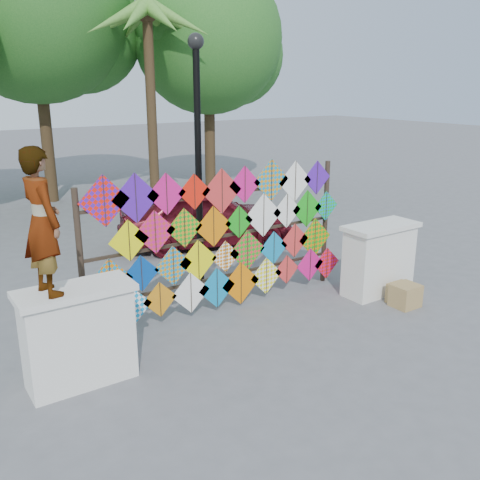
# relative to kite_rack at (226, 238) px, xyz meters

# --- Properties ---
(ground) EXTENTS (80.00, 80.00, 0.00)m
(ground) POSITION_rel_kite_rack_xyz_m (-0.07, -0.72, -1.24)
(ground) COLOR slate
(ground) RESTS_ON ground
(parapet_left) EXTENTS (1.40, 0.65, 1.28)m
(parapet_left) POSITION_rel_kite_rack_xyz_m (-2.77, -0.92, -0.59)
(parapet_left) COLOR white
(parapet_left) RESTS_ON ground
(parapet_right) EXTENTS (1.40, 0.65, 1.28)m
(parapet_right) POSITION_rel_kite_rack_xyz_m (2.63, -0.92, -0.59)
(parapet_right) COLOR white
(parapet_right) RESTS_ON ground
(kite_rack) EXTENTS (4.87, 0.24, 2.46)m
(kite_rack) POSITION_rel_kite_rack_xyz_m (0.00, 0.00, 0.00)
(kite_rack) COLOR #2D2219
(kite_rack) RESTS_ON ground
(tree_mid) EXTENTS (6.30, 5.60, 8.61)m
(tree_mid) POSITION_rel_kite_rack_xyz_m (0.04, 10.31, 4.54)
(tree_mid) COLOR #45341D
(tree_mid) RESTS_ON ground
(tree_east) EXTENTS (5.40, 4.80, 7.42)m
(tree_east) POSITION_rel_kite_rack_xyz_m (5.02, 8.81, 3.75)
(tree_east) COLOR #45341D
(tree_east) RESTS_ON ground
(palm_tree) EXTENTS (3.62, 3.62, 5.83)m
(palm_tree) POSITION_rel_kite_rack_xyz_m (2.13, 7.28, 3.72)
(palm_tree) COLOR #45341D
(palm_tree) RESTS_ON ground
(vendor_woman) EXTENTS (0.51, 0.69, 1.72)m
(vendor_woman) POSITION_rel_kite_rack_xyz_m (-3.06, -0.92, 0.91)
(vendor_woman) COLOR #99999E
(vendor_woman) RESTS_ON parapet_left
(sedan) EXTENTS (4.31, 2.76, 1.36)m
(sedan) POSITION_rel_kite_rack_xyz_m (1.58, 3.37, -0.55)
(sedan) COLOR #5E101A
(sedan) RESTS_ON ground
(lamppost) EXTENTS (0.28, 0.28, 4.46)m
(lamppost) POSITION_rel_kite_rack_xyz_m (0.23, 1.28, 1.46)
(lamppost) COLOR black
(lamppost) RESTS_ON ground
(cardboard_box_near) EXTENTS (0.44, 0.39, 0.39)m
(cardboard_box_near) POSITION_rel_kite_rack_xyz_m (2.56, -1.63, -1.04)
(cardboard_box_near) COLOR #977E49
(cardboard_box_near) RESTS_ON ground
(cardboard_box_far) EXTENTS (0.41, 0.38, 0.35)m
(cardboard_box_far) POSITION_rel_kite_rack_xyz_m (2.61, -1.51, -1.06)
(cardboard_box_far) COLOR #977E49
(cardboard_box_far) RESTS_ON ground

